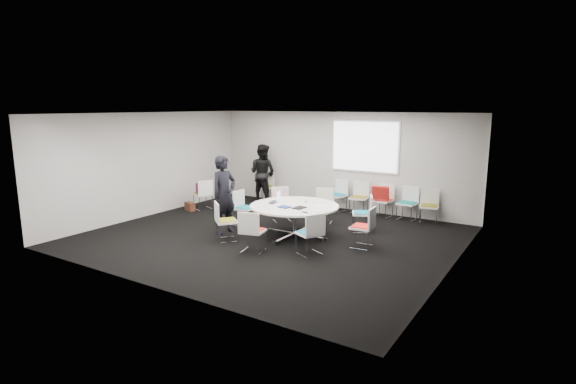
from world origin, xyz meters
The scene contains 31 objects.
room_shell centered at (0.09, 0.00, 1.40)m, with size 8.08×7.08×2.88m.
conference_table centered at (0.42, 0.31, 0.52)m, with size 2.04×2.04×0.73m.
projection_screen centered at (0.80, 3.46, 1.85)m, with size 1.90×0.03×1.35m, color white.
chair_ring_a centered at (2.10, 0.35, 0.28)m, with size 0.48×0.49×0.88m.
chair_ring_b centered at (1.61, 1.50, 0.28)m, with size 0.60×0.61×0.88m.
chair_ring_c centered at (0.44, 1.74, 0.28)m, with size 0.57×0.56×0.88m.
chair_ring_d centered at (-0.55, 1.30, 0.28)m, with size 0.64×0.64×0.88m.
chair_ring_e centered at (-1.10, 0.44, 0.28)m, with size 0.45×0.47×0.88m.
chair_ring_f centered at (-0.68, -0.81, 0.28)m, with size 0.64×0.64×0.88m.
chair_ring_g centered at (0.31, -1.15, 0.28)m, with size 0.55×0.54×0.88m.
chair_ring_h centered at (1.39, -0.66, 0.28)m, with size 0.61×0.61×0.88m.
chair_back_a centered at (0.14, 3.15, 0.28)m, with size 0.55×0.54×0.88m.
chair_back_b centered at (0.81, 3.17, 0.28)m, with size 0.51×0.50×0.88m.
chair_back_c centered at (1.51, 3.17, 0.28)m, with size 0.52×0.51×0.88m.
chair_back_d centered at (2.18, 3.17, 0.28)m, with size 0.50×0.49×0.88m.
chair_back_e centered at (2.75, 3.12, 0.28)m, with size 0.55×0.54×0.88m.
chair_spare_left centered at (-3.23, 1.22, 0.28)m, with size 0.59×0.59×0.88m.
chair_person_back centered at (-2.36, 3.15, 0.28)m, with size 0.55×0.54×0.88m.
person_main centered at (-1.12, -0.33, 0.92)m, with size 0.67×0.44×1.84m, color black.
person_back centered at (-2.36, 2.98, 0.91)m, with size 0.88×0.69×1.81m, color black.
laptop centered at (-0.09, 0.28, 0.74)m, with size 0.34×0.22×0.03m, color #333338.
laptop_lid centered at (-0.10, 0.46, 0.86)m, with size 0.30×0.02×0.22m, color silver.
notebook_black centered at (0.68, 0.11, 0.74)m, with size 0.22×0.30×0.02m, color black.
tablet_folio centered at (0.36, -0.01, 0.74)m, with size 0.26×0.20×0.03m, color navy.
papers_right centered at (0.97, 0.57, 0.73)m, with size 0.30×0.21×0.00m, color white.
papers_front centered at (1.14, 0.14, 0.73)m, with size 0.30×0.21×0.00m, color silver.
cup centered at (0.52, 0.67, 0.78)m, with size 0.08×0.08×0.09m, color white.
phone centered at (0.99, -0.18, 0.73)m, with size 0.14×0.07×0.01m, color black.
maroon_bag centered at (-3.24, 1.22, 0.62)m, with size 0.40×0.14×0.28m, color #521633.
brown_bag centered at (-3.44, 0.88, 0.12)m, with size 0.36×0.16×0.24m, color #452216.
red_jacket centered at (1.51, 2.94, 0.70)m, with size 0.44×0.10×0.35m, color #B01915.
Camera 1 is at (5.64, -8.27, 2.98)m, focal length 28.00 mm.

